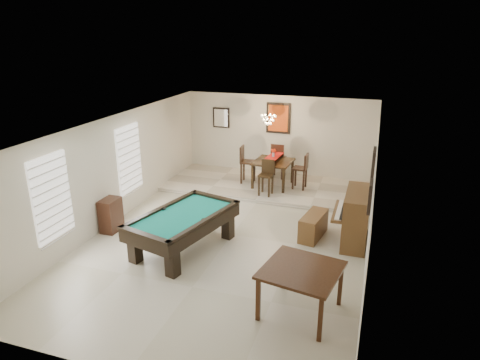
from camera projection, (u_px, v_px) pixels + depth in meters
The scene contains 25 objects.
ground_plane at pixel (232, 235), 9.93m from camera, with size 6.00×9.00×0.02m, color beige.
wall_back at pixel (278, 137), 13.54m from camera, with size 6.00×0.04×2.60m, color silver.
wall_front at pixel (117, 295), 5.46m from camera, with size 6.00×0.04×2.60m, color silver.
wall_left at pixel (115, 169), 10.37m from camera, with size 0.04×9.00×2.60m, color silver.
wall_right at pixel (372, 198), 8.62m from camera, with size 0.04×9.00×2.60m, color silver.
ceiling at pixel (231, 125), 9.07m from camera, with size 6.00×9.00×0.04m, color white.
dining_step at pixel (267, 186), 12.83m from camera, with size 6.00×2.50×0.12m, color beige.
window_left_front at pixel (52, 198), 8.36m from camera, with size 0.06×1.00×1.70m, color white.
window_left_rear at pixel (129, 159), 10.87m from camera, with size 0.06×1.00×1.70m, color white.
pool_table at pixel (184, 232), 9.16m from camera, with size 1.30×2.41×0.80m, color black, non-canonical shape.
square_table at pixel (300, 291), 7.09m from camera, with size 1.20×1.20×0.83m, color black, non-canonical shape.
upright_piano at pixel (350, 217), 9.46m from camera, with size 0.80×1.42×1.19m, color brown, non-canonical shape.
piano_bench at pixel (313, 226), 9.75m from camera, with size 0.39×1.00×0.56m, color brown.
apothecary_chest at pixel (111, 215), 10.02m from camera, with size 0.35×0.53×0.79m, color black.
dining_table at pixel (273, 171), 12.58m from camera, with size 1.07×1.07×0.89m, color black, non-canonical shape.
flower_vase at pixel (273, 153), 12.39m from camera, with size 0.15×0.15×0.25m, color red, non-canonical shape.
dining_chair_south at pixel (266, 178), 11.86m from camera, with size 0.37×0.37×0.99m, color black, non-canonical shape.
dining_chair_north at pixel (279, 160), 13.25m from camera, with size 0.41×0.41×1.11m, color black, non-canonical shape.
dining_chair_west at pixel (248, 165), 12.81m from camera, with size 0.41×0.41×1.12m, color black, non-canonical shape.
dining_chair_east at pixel (300, 171), 12.35m from camera, with size 0.39×0.39×1.05m, color black, non-canonical shape.
chandelier at pixel (268, 116), 12.07m from camera, with size 0.44×0.44×0.60m, color #FFE5B2, non-canonical shape.
back_painting at pixel (278, 118), 13.30m from camera, with size 0.75×0.06×0.95m, color #D84C14.
back_mirror at pixel (221, 118), 13.89m from camera, with size 0.55×0.06×0.65m, color white.
right_picture_upper at pixel (373, 165), 8.71m from camera, with size 0.06×0.55×0.65m, color slate.
right_picture_lower at pixel (370, 196), 7.61m from camera, with size 0.06×0.45×0.55m, color gray.
Camera 1 is at (2.94, -8.45, 4.50)m, focal length 32.00 mm.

